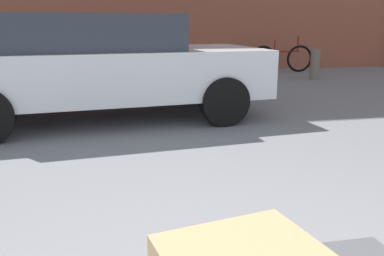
{
  "coord_description": "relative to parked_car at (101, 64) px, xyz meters",
  "views": [
    {
      "loc": [
        -0.47,
        -1.12,
        1.31
      ],
      "look_at": [
        0.0,
        1.2,
        0.69
      ],
      "focal_mm": 37.67,
      "sensor_mm": 36.0,
      "label": 1
    }
  ],
  "objects": [
    {
      "name": "parked_car",
      "position": [
        0.0,
        0.0,
        0.0
      ],
      "size": [
        4.46,
        2.26,
        1.42
      ],
      "color": "silver",
      "rests_on": "ground_plane"
    },
    {
      "name": "bicycle_leaning",
      "position": [
        4.68,
        4.67,
        -0.39
      ],
      "size": [
        1.76,
        0.13,
        0.96
      ],
      "color": "black",
      "rests_on": "ground_plane"
    },
    {
      "name": "bollard_kerb_near",
      "position": [
        3.43,
        3.18,
        -0.41
      ],
      "size": [
        0.22,
        0.22,
        0.71
      ],
      "primitive_type": "cylinder",
      "color": "#72665B",
      "rests_on": "ground_plane"
    },
    {
      "name": "bollard_kerb_mid",
      "position": [
        4.88,
        3.18,
        -0.41
      ],
      "size": [
        0.22,
        0.22,
        0.71
      ],
      "primitive_type": "cylinder",
      "color": "#72665B",
      "rests_on": "ground_plane"
    }
  ]
}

